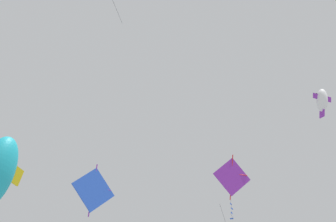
# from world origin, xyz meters

# --- Properties ---
(kite_diamond_upper_right) EXTENTS (2.54, 3.16, 8.58)m
(kite_diamond_upper_right) POSITION_xyz_m (-9.53, -3.57, 37.47)
(kite_diamond_upper_right) COLOR blue
(kite_fish_far_centre) EXTENTS (0.79, 1.00, 1.49)m
(kite_fish_far_centre) POSITION_xyz_m (-2.21, 5.35, 40.30)
(kite_fish_far_centre) COLOR white
(kite_diamond_mid_left) EXTENTS (1.16, 2.10, 6.52)m
(kite_diamond_mid_left) POSITION_xyz_m (-7.62, 3.19, 38.54)
(kite_diamond_mid_left) COLOR purple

